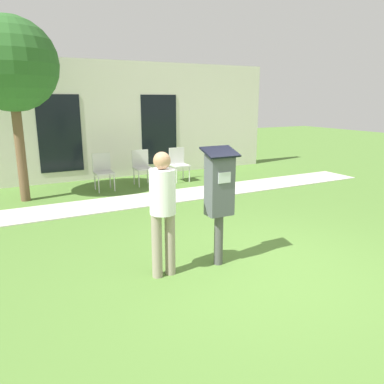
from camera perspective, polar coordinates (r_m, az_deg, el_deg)
ground_plane at (r=5.07m, az=10.89°, el=-11.78°), size 40.00×40.00×0.00m
sidewalk at (r=8.40m, az=-6.45°, el=-1.07°), size 12.00×1.10×0.02m
building_facade at (r=10.83m, az=-12.28°, el=10.59°), size 10.00×0.26×3.20m
parking_meter at (r=4.87m, az=4.20°, el=0.11°), size 0.44×0.31×1.59m
person_standing at (r=4.57m, az=-4.48°, el=-1.98°), size 0.32×0.32×1.58m
outdoor_chair_left at (r=9.40m, az=-13.43°, el=3.48°), size 0.44×0.44×0.90m
outdoor_chair_middle at (r=9.80m, az=-7.66°, el=4.17°), size 0.44×0.44×0.90m
outdoor_chair_right at (r=10.19m, az=-2.09°, el=4.65°), size 0.44×0.44×0.90m
tree at (r=8.81m, az=-25.88°, el=16.96°), size 1.90×1.90×3.82m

